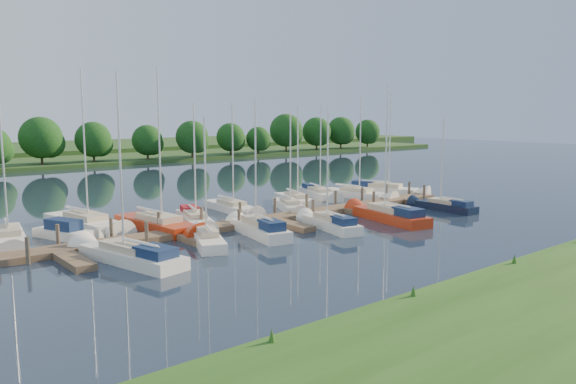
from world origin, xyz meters
TOP-DOWN VIEW (x-y plane):
  - ground at (0.00, 0.00)m, footprint 260.00×260.00m
  - dock at (0.00, 7.31)m, footprint 40.00×6.00m
  - mooring_pilings at (0.00, 8.43)m, footprint 38.24×2.84m
  - far_shore at (0.00, 75.00)m, footprint 180.00×30.00m
  - treeline at (-0.29, 61.80)m, footprint 144.91×9.26m
  - sailboat_n_0 at (-17.57, 13.01)m, footprint 2.97×8.04m
  - motorboat at (-14.18, 12.04)m, footprint 3.12×5.33m
  - sailboat_n_2 at (-11.83, 14.66)m, footprint 3.49×9.62m
  - sailboat_n_3 at (-8.01, 10.42)m, footprint 3.13×9.66m
  - sailboat_n_4 at (-4.81, 10.92)m, footprint 3.65×7.49m
  - sailboat_n_5 at (0.47, 13.71)m, footprint 2.16×7.68m
  - sailboat_n_6 at (4.83, 11.15)m, footprint 4.11×6.77m
  - sailboat_n_7 at (7.53, 13.39)m, footprint 3.44×7.45m
  - sailboat_n_8 at (12.06, 15.29)m, footprint 3.73×7.55m
  - sailboat_n_9 at (14.61, 12.31)m, footprint 3.24×8.30m
  - sailboat_n_10 at (18.88, 12.44)m, footprint 4.80×8.57m
  - sailboat_s_0 at (-13.37, 3.62)m, footprint 3.73×8.90m
  - sailboat_s_1 at (-7.64, 4.47)m, footprint 3.60×6.53m
  - sailboat_s_2 at (-3.36, 4.61)m, footprint 2.99×7.65m
  - sailboat_s_3 at (1.99, 3.04)m, footprint 2.93×7.14m
  - sailboat_s_4 at (7.72, 2.35)m, footprint 3.40×8.83m
  - sailboat_s_5 at (15.31, 2.49)m, footprint 1.84×6.70m

SIDE VIEW (x-z plane):
  - ground at x=0.00m, z-range 0.00..0.00m
  - dock at x=0.00m, z-range 0.00..0.40m
  - sailboat_n_5 at x=0.47m, z-range -4.59..5.13m
  - sailboat_n_7 at x=7.53m, z-range -4.46..5.00m
  - sailboat_n_6 at x=4.83m, z-range -4.18..4.72m
  - sailboat_n_9 at x=14.61m, z-range -4.94..5.48m
  - sailboat_n_0 at x=-17.57m, z-range -4.81..5.36m
  - sailboat_n_2 at x=-11.83m, z-range -5.75..6.30m
  - sailboat_s_1 at x=-7.64m, z-range -4.04..4.60m
  - sailboat_n_3 at x=-8.01m, z-range -5.80..6.36m
  - far_shore at x=0.00m, z-range 0.00..0.60m
  - sailboat_n_8 at x=12.06m, z-range -4.49..5.10m
  - sailboat_n_4 at x=-4.81m, z-range -4.45..5.07m
  - sailboat_s_5 at x=15.31m, z-range -3.99..4.61m
  - sailboat_s_0 at x=-13.37m, z-range -5.28..5.93m
  - sailboat_n_10 at x=18.88m, z-range -5.21..5.87m
  - sailboat_s_3 at x=1.99m, z-range -4.26..4.92m
  - sailboat_s_4 at x=7.72m, z-range -5.29..5.98m
  - sailboat_s_2 at x=-3.36m, z-range -4.61..5.30m
  - motorboat at x=-14.18m, z-range -0.48..1.18m
  - mooring_pilings at x=0.00m, z-range -0.40..1.60m
  - treeline at x=-0.29m, z-range -0.16..8.01m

